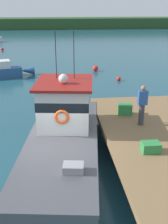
# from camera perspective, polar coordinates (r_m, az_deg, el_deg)

# --- Properties ---
(ground_plane) EXTENTS (200.00, 200.00, 0.00)m
(ground_plane) POSITION_cam_1_polar(r_m,az_deg,el_deg) (10.84, -5.29, -11.16)
(ground_plane) COLOR #1E4C5B
(main_fishing_boat) EXTENTS (3.58, 9.95, 4.80)m
(main_fishing_boat) POSITION_cam_1_polar(r_m,az_deg,el_deg) (10.91, -4.07, -4.84)
(main_fishing_boat) COLOR #4C4C51
(main_fishing_boat) RESTS_ON ground
(crate_stack_near_edge) EXTENTS (0.67, 0.54, 0.46)m
(crate_stack_near_edge) POSITION_cam_1_polar(r_m,az_deg,el_deg) (12.50, 8.30, 0.58)
(crate_stack_near_edge) COLOR #2D8442
(crate_stack_near_edge) RESTS_ON dock
(crate_stack_mid_dock) EXTENTS (0.61, 0.45, 0.32)m
(crate_stack_mid_dock) POSITION_cam_1_polar(r_m,az_deg,el_deg) (9.58, 13.35, -6.93)
(crate_stack_mid_dock) COLOR #2D8442
(crate_stack_mid_dock) RESTS_ON dock
(deckhand_by_the_boat) EXTENTS (0.36, 0.22, 1.63)m
(deckhand_by_the_boat) POSITION_cam_1_polar(r_m,az_deg,el_deg) (11.31, 11.68, 1.51)
(deckhand_by_the_boat) COLOR #383842
(deckhand_by_the_boat) RESTS_ON dock
(mooring_buoy_outer) EXTENTS (0.52, 0.52, 0.52)m
(mooring_buoy_outer) POSITION_cam_1_polar(r_m,az_deg,el_deg) (25.73, 2.33, 8.81)
(mooring_buoy_outer) COLOR red
(mooring_buoy_outer) RESTS_ON ground
(mooring_buoy_spare_mooring) EXTENTS (0.34, 0.34, 0.34)m
(mooring_buoy_spare_mooring) POSITION_cam_1_polar(r_m,az_deg,el_deg) (22.64, 7.05, 6.70)
(mooring_buoy_spare_mooring) COLOR red
(mooring_buoy_spare_mooring) RESTS_ON ground
(mooring_buoy_inshore) EXTENTS (0.38, 0.38, 0.38)m
(mooring_buoy_inshore) POSITION_cam_1_polar(r_m,az_deg,el_deg) (38.71, -16.21, 12.11)
(mooring_buoy_inshore) COLOR red
(mooring_buoy_inshore) RESTS_ON ground
(far_shoreline) EXTENTS (120.00, 8.00, 2.40)m
(far_shoreline) POSITION_cam_1_polar(r_m,az_deg,el_deg) (71.31, -6.17, 17.44)
(far_shoreline) COLOR #284723
(far_shoreline) RESTS_ON ground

